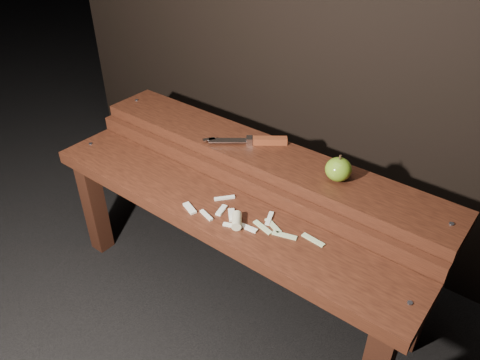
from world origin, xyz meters
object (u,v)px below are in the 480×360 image
Objects in this scene: knife at (259,141)px; bench_front_tier at (214,227)px; bench_rear_tier at (261,174)px; apple at (338,169)px.

bench_front_tier is at bearing -83.15° from knife.
knife is (-0.03, 0.25, 0.16)m from bench_front_tier.
bench_front_tier is 0.30m from knife.
knife reaches higher than bench_rear_tier.
bench_rear_tier is 5.47× the size of knife.
bench_rear_tier is at bearing -179.02° from apple.
apple is (0.25, 0.00, 0.12)m from bench_rear_tier.
bench_front_tier is at bearing -90.00° from bench_rear_tier.
bench_front_tier is 0.23m from bench_rear_tier.
bench_front_tier is 5.47× the size of knife.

